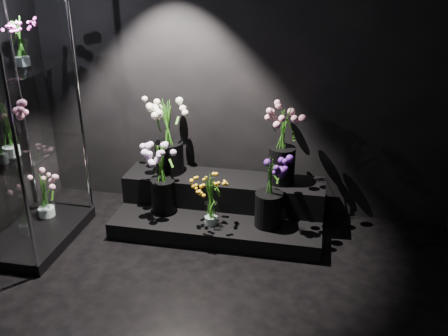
# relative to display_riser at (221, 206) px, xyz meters

# --- Properties ---
(wall_back) EXTENTS (4.00, 0.00, 4.00)m
(wall_back) POSITION_rel_display_riser_xyz_m (0.11, 0.38, 1.22)
(wall_back) COLOR black
(wall_back) RESTS_ON floor
(display_riser) EXTENTS (1.91, 0.85, 0.42)m
(display_riser) POSITION_rel_display_riser_xyz_m (0.00, 0.00, 0.00)
(display_riser) COLOR black
(display_riser) RESTS_ON floor
(display_case) EXTENTS (0.62, 1.03, 2.27)m
(display_case) POSITION_rel_display_riser_xyz_m (-1.56, -0.64, 0.96)
(display_case) COLOR black
(display_case) RESTS_ON floor
(bouquet_orange_bells) EXTENTS (0.33, 0.33, 0.47)m
(bouquet_orange_bells) POSITION_rel_display_riser_xyz_m (-0.03, -0.32, 0.23)
(bouquet_orange_bells) COLOR white
(bouquet_orange_bells) RESTS_ON display_riser
(bouquet_lilac) EXTENTS (0.42, 0.42, 0.65)m
(bouquet_lilac) POSITION_rel_display_riser_xyz_m (-0.51, -0.18, 0.37)
(bouquet_lilac) COLOR black
(bouquet_lilac) RESTS_ON display_riser
(bouquet_purple) EXTENTS (0.38, 0.38, 0.65)m
(bouquet_purple) POSITION_rel_display_riser_xyz_m (0.47, -0.23, 0.35)
(bouquet_purple) COLOR black
(bouquet_purple) RESTS_ON display_riser
(bouquet_cream_roses) EXTENTS (0.42, 0.42, 0.72)m
(bouquet_cream_roses) POSITION_rel_display_riser_xyz_m (-0.54, 0.14, 0.64)
(bouquet_cream_roses) COLOR black
(bouquet_cream_roses) RESTS_ON display_riser
(bouquet_pink_roses) EXTENTS (0.37, 0.37, 0.72)m
(bouquet_pink_roses) POSITION_rel_display_riser_xyz_m (0.54, 0.13, 0.66)
(bouquet_pink_roses) COLOR black
(bouquet_pink_roses) RESTS_ON display_riser
(bouquet_case_pink) EXTENTS (0.33, 0.33, 0.46)m
(bouquet_case_pink) POSITION_rel_display_riser_xyz_m (-1.56, -0.79, 0.95)
(bouquet_case_pink) COLOR white
(bouquet_case_pink) RESTS_ON display_case
(bouquet_case_magenta) EXTENTS (0.28, 0.28, 0.38)m
(bouquet_case_magenta) POSITION_rel_display_riser_xyz_m (-1.52, -0.51, 1.58)
(bouquet_case_magenta) COLOR white
(bouquet_case_magenta) RESTS_ON display_case
(bouquet_case_base_pink) EXTENTS (0.30, 0.30, 0.42)m
(bouquet_case_base_pink) POSITION_rel_display_riser_xyz_m (-1.60, -0.39, 0.15)
(bouquet_case_base_pink) COLOR white
(bouquet_case_base_pink) RESTS_ON display_case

